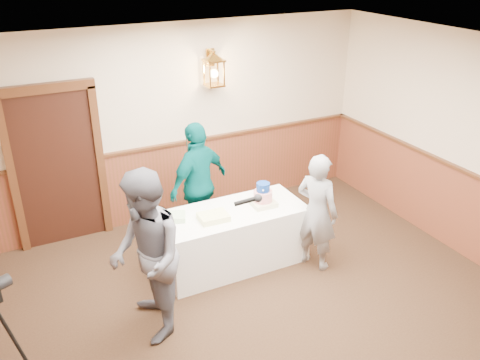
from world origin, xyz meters
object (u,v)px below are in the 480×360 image
Objects in this scene: display_table at (233,237)px; tiered_cake at (263,196)px; sheet_cake_green at (174,217)px; assistant_p at (199,184)px; interviewer at (146,257)px; sheet_cake_yellow at (213,217)px; baker at (317,212)px.

tiered_cake is at bearing -4.08° from display_table.
assistant_p is (0.56, 0.58, 0.07)m from sheet_cake_green.
tiered_cake is at bearing 119.74° from interviewer.
sheet_cake_yellow is 0.47m from sheet_cake_green.
assistant_p is at bearing 79.79° from sheet_cake_yellow.
display_table is 0.98× the size of interviewer.
display_table is 5.97× the size of tiered_cake.
sheet_cake_green is 1.73m from baker.
baker is (0.90, -0.49, 0.38)m from display_table.
sheet_cake_yellow is 0.23× the size of baker.
display_table is 0.64m from tiered_cake.
baker is (1.20, -0.40, -0.03)m from sheet_cake_yellow.
sheet_cake_yellow is 1.22m from interviewer.
sheet_cake_green is 0.18× the size of baker.
assistant_p reaches higher than sheet_cake_green.
assistant_p is (-0.16, 0.70, 0.47)m from display_table.
tiered_cake is 0.88× the size of sheet_cake_yellow.
sheet_cake_yellow is at bearing 55.34° from assistant_p.
baker reaches higher than display_table.
display_table is at bearing 35.05° from baker.
assistant_p is at bearing 127.59° from tiered_cake.
sheet_cake_yellow is at bearing -27.30° from sheet_cake_green.
interviewer is at bearing 27.06° from assistant_p.
interviewer is at bearing -124.13° from sheet_cake_green.
baker is at bearing -43.26° from tiered_cake.
interviewer is 2.23m from baker.
interviewer reaches higher than display_table.
tiered_cake is 1.09× the size of sheet_cake_green.
baker is at bearing -28.81° from display_table.
sheet_cake_green reaches higher than display_table.
baker is at bearing -20.83° from sheet_cake_green.
display_table is 6.52× the size of sheet_cake_green.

